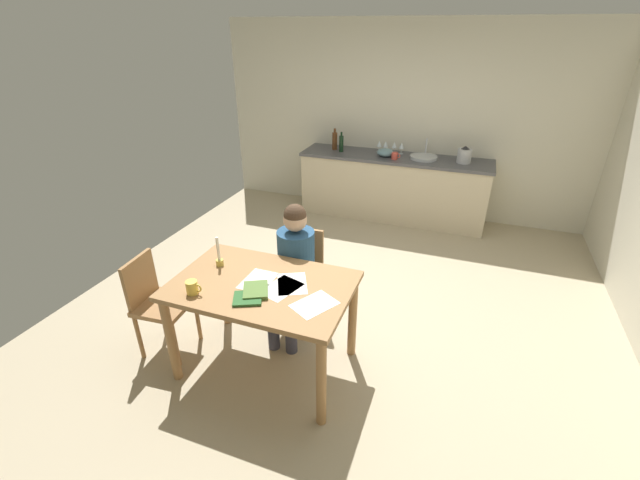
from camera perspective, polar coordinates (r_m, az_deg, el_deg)
The scene contains 25 objects.
ground_plane at distance 4.28m, azimuth 3.45°, elevation -8.51°, with size 5.20×5.20×0.04m, color tan.
wall_back at distance 6.13m, azimuth 11.28°, elevation 15.71°, with size 5.20×0.12×2.60m, color beige.
kitchen_counter at distance 6.01m, azimuth 9.94°, elevation 7.17°, with size 2.58×0.64×0.90m.
dining_table at distance 3.16m, azimuth -7.88°, elevation -7.70°, with size 1.33×0.86×0.79m.
chair_at_table at distance 3.76m, azimuth -2.76°, elevation -4.48°, with size 0.42×0.42×0.89m.
person_seated at distance 3.55m, azimuth -3.65°, elevation -3.23°, with size 0.34×0.60×1.19m.
chair_side_empty at distance 3.68m, azimuth -21.46°, elevation -7.77°, with size 0.43×0.43×0.86m.
coffee_mug at distance 3.07m, azimuth -17.14°, elevation -6.23°, with size 0.12×0.08×0.10m.
candlestick at distance 3.35m, azimuth -13.69°, elevation -2.39°, with size 0.06×0.06×0.25m.
book_magazine at distance 2.94m, azimuth -9.92°, elevation -7.90°, with size 0.19×0.17×0.02m, color #295B29.
book_cookery at distance 3.00m, azimuth -8.84°, elevation -6.86°, with size 0.17×0.22×0.03m, color #547534.
paper_letter at distance 3.03m, azimuth -5.38°, elevation -6.60°, with size 0.21×0.30×0.00m, color white.
paper_bill at distance 3.07m, azimuth -3.85°, elevation -6.01°, with size 0.21×0.30×0.00m, color white.
paper_envelope at distance 2.86m, azimuth -0.77°, elevation -8.84°, with size 0.21×0.30×0.00m, color white.
paper_receipt at distance 3.14m, azimuth -8.51°, elevation -5.53°, with size 0.21×0.30×0.00m, color white.
sink_unit at distance 5.82m, azimuth 14.06°, elevation 10.99°, with size 0.36×0.36×0.24m.
bottle_oil at distance 6.09m, azimuth 2.03°, elevation 13.49°, with size 0.07×0.07×0.30m.
bottle_vinegar at distance 5.99m, azimuth 2.94°, elevation 13.12°, with size 0.06×0.06×0.27m.
mixing_bowl at distance 5.83m, azimuth 8.99°, elevation 11.79°, with size 0.23×0.23×0.10m, color #668C99.
stovetop_kettle at distance 5.77m, azimuth 19.22°, elevation 10.94°, with size 0.18×0.18×0.22m.
wine_glass_near_sink at distance 5.98m, azimuth 11.15°, elevation 12.56°, with size 0.07×0.07×0.15m.
wine_glass_by_kettle at distance 6.00m, azimuth 10.19°, elevation 12.69°, with size 0.07×0.07×0.15m.
wine_glass_back_left at distance 6.02m, azimuth 9.01°, elevation 12.83°, with size 0.07×0.07×0.15m.
wine_glass_back_right at distance 6.04m, azimuth 8.15°, elevation 12.93°, with size 0.07×0.07×0.15m.
teacup_on_counter at distance 5.72m, azimuth 10.24°, elevation 11.32°, with size 0.12×0.08×0.09m.
Camera 1 is at (0.96, -3.34, 2.48)m, focal length 23.29 mm.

